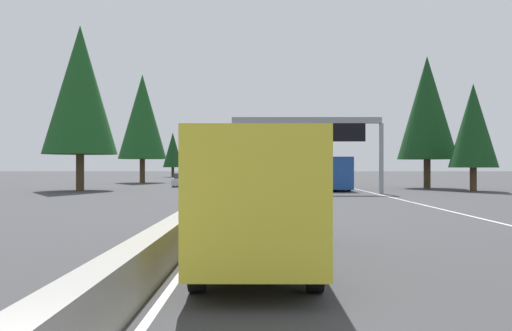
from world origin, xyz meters
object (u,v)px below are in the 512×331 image
at_px(box_truck_mid_right, 257,195).
at_px(pickup_far_center, 287,171).
at_px(conifer_right_mid, 427,108).
at_px(conifer_left_mid, 142,117).
at_px(sedan_near_center, 318,179).
at_px(sedan_distant_b, 286,179).
at_px(minivan_distant_a, 308,175).
at_px(conifer_left_near, 80,90).
at_px(bus_far_left, 330,172).
at_px(conifer_right_near, 473,126).
at_px(oncoming_near, 183,180).
at_px(conifer_left_far, 173,150).
at_px(sedan_mid_center, 256,193).
at_px(sign_gantry_overhead, 309,133).

xyz_separation_m(box_truck_mid_right, pickup_far_center, (116.35, -7.10, -0.70)).
bearing_deg(pickup_far_center, box_truck_mid_right, 176.51).
bearing_deg(conifer_right_mid, conifer_left_mid, 62.45).
height_order(sedan_near_center, sedan_distant_b, same).
xyz_separation_m(minivan_distant_a, conifer_left_near, (-24.72, 23.51, 8.37)).
xyz_separation_m(bus_far_left, conifer_right_near, (-4.03, -12.33, 4.21)).
bearing_deg(oncoming_near, bus_far_left, 67.68).
distance_m(conifer_left_mid, conifer_left_far, 36.72).
xyz_separation_m(minivan_distant_a, bus_far_left, (-21.67, -0.07, 0.77)).
xyz_separation_m(bus_far_left, conifer_left_near, (-3.05, 23.58, 7.61)).
bearing_deg(sedan_mid_center, conifer_left_mid, 21.82).
relative_size(sedan_near_center, conifer_left_mid, 0.30).
bearing_deg(conifer_left_near, box_truck_mid_right, -155.28).
distance_m(sedan_distant_b, conifer_right_near, 24.68).
distance_m(pickup_far_center, oncoming_near, 72.87).
xyz_separation_m(sedan_mid_center, oncoming_near, (25.99, 8.21, 0.00)).
bearing_deg(sign_gantry_overhead, conifer_right_mid, -51.98).
bearing_deg(sedan_distant_b, sign_gantry_overhead, -178.35).
height_order(box_truck_mid_right, conifer_left_far, conifer_left_far).
relative_size(minivan_distant_a, conifer_left_near, 0.33).
bearing_deg(conifer_right_near, sedan_mid_center, 128.57).
distance_m(pickup_far_center, conifer_right_mid, 76.56).
xyz_separation_m(pickup_far_center, conifer_left_near, (-80.61, 23.56, 8.41)).
relative_size(sedan_mid_center, sedan_near_center, 1.00).
distance_m(conifer_right_near, conifer_left_mid, 42.23).
distance_m(pickup_far_center, bus_far_left, 77.57).
bearing_deg(conifer_left_far, sedan_mid_center, -166.95).
bearing_deg(pickup_far_center, conifer_left_mid, 158.67).
bearing_deg(oncoming_near, conifer_right_near, 69.53).
xyz_separation_m(sedan_near_center, conifer_left_near, (-14.16, 23.69, 8.64)).
height_order(sign_gantry_overhead, minivan_distant_a, sign_gantry_overhead).
height_order(sedan_mid_center, sedan_near_center, same).
bearing_deg(pickup_far_center, bus_far_left, -179.98).
xyz_separation_m(sedan_mid_center, sedan_distant_b, (33.76, -3.68, 0.00)).
xyz_separation_m(sign_gantry_overhead, box_truck_mid_right, (-30.61, 4.20, -3.40)).
height_order(oncoming_near, conifer_right_mid, conifer_right_mid).
xyz_separation_m(oncoming_near, conifer_right_mid, (-4.32, -25.60, 7.54)).
distance_m(sedan_distant_b, conifer_left_far, 46.93).
distance_m(box_truck_mid_right, conifer_right_near, 40.07).
distance_m(minivan_distant_a, conifer_right_near, 28.96).
bearing_deg(box_truck_mid_right, conifer_left_mid, 15.13).
height_order(sign_gantry_overhead, conifer_left_near, conifer_left_near).
bearing_deg(box_truck_mid_right, sign_gantry_overhead, -7.81).
xyz_separation_m(bus_far_left, conifer_left_far, (55.72, 24.72, 3.86)).
bearing_deg(box_truck_mid_right, sedan_mid_center, 0.39).
bearing_deg(sedan_near_center, sign_gantry_overhead, 171.07).
distance_m(box_truck_mid_right, conifer_left_mid, 60.53).
bearing_deg(sedan_distant_b, conifer_left_mid, 75.16).
xyz_separation_m(sedan_mid_center, conifer_left_mid, (38.85, 15.55, 8.27)).
bearing_deg(sign_gantry_overhead, sedan_mid_center, 159.32).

